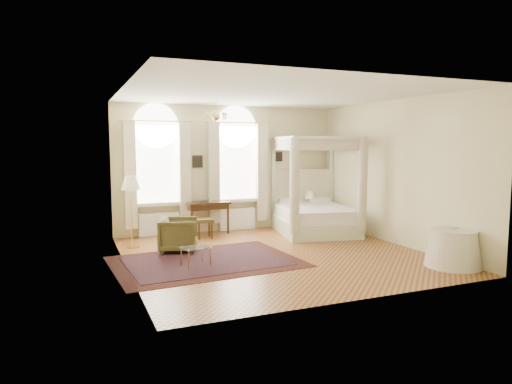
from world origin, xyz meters
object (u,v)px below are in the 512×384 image
writing_desk (207,206)px  canopy_bed (314,211)px  side_table (453,248)px  coffee_table (196,249)px  nightstand (310,215)px  armchair (178,235)px  floor_lamp (131,187)px  stool (204,222)px

writing_desk → canopy_bed: bearing=-19.6°
canopy_bed → side_table: size_ratio=2.52×
canopy_bed → coffee_table: bearing=-151.7°
nightstand → writing_desk: 3.03m
armchair → coffee_table: (0.04, -1.28, -0.04)m
coffee_table → canopy_bed: bearing=28.3°
nightstand → writing_desk: size_ratio=0.54×
nightstand → coffee_table: nightstand is taller
writing_desk → armchair: size_ratio=1.44×
canopy_bed → armchair: 3.80m
armchair → floor_lamp: floor_lamp is taller
writing_desk → coffee_table: writing_desk is taller
nightstand → canopy_bed: bearing=-113.0°
canopy_bed → stool: (-2.84, 0.40, -0.16)m
stool → armchair: bearing=-128.7°
side_table → nightstand: bearing=94.5°
canopy_bed → side_table: 3.96m
canopy_bed → coffee_table: canopy_bed is taller
coffee_table → side_table: size_ratio=0.58×
canopy_bed → side_table: (0.77, -3.88, -0.22)m
floor_lamp → side_table: (5.37, -3.93, -1.02)m
writing_desk → side_table: size_ratio=1.11×
canopy_bed → nightstand: (0.39, 0.93, -0.26)m
writing_desk → stool: size_ratio=2.36×
armchair → coffee_table: 1.29m
side_table → floor_lamp: bearing=143.8°
nightstand → coffee_table: (-4.08, -2.92, 0.02)m
canopy_bed → nightstand: bearing=67.0°
coffee_table → side_table: side_table is taller
nightstand → floor_lamp: (-4.99, -0.88, 1.05)m
stool → canopy_bed: bearing=-8.1°
floor_lamp → side_table: bearing=-36.2°
stool → nightstand: bearing=9.2°
nightstand → side_table: size_ratio=0.60×
side_table → writing_desk: bearing=125.1°
writing_desk → side_table: bearing=-54.9°
armchair → stool: bearing=-21.1°
canopy_bed → side_table: bearing=-78.7°
armchair → coffee_table: size_ratio=1.32×
nightstand → floor_lamp: size_ratio=0.39×
nightstand → armchair: armchair is taller
canopy_bed → armchair: (-3.73, -0.70, -0.20)m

